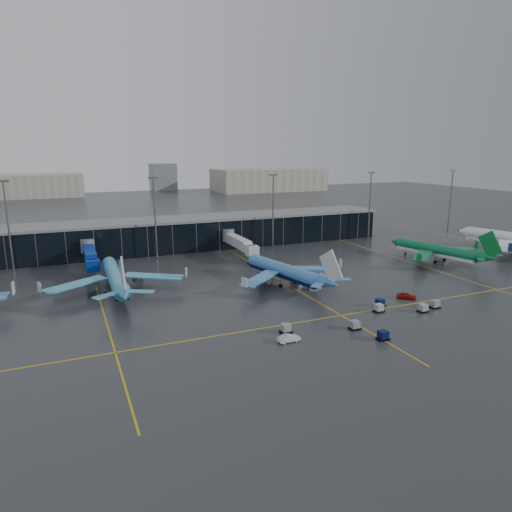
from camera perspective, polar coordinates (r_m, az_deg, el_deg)
name	(u,v)px	position (r m, az deg, el deg)	size (l,w,h in m)	color
ground	(267,300)	(104.27, 1.37, -5.53)	(600.00, 600.00, 0.00)	#282B2D
terminal_pier	(193,232)	(159.75, -7.89, 2.94)	(142.00, 17.00, 10.70)	black
jet_bridges	(90,255)	(136.03, -20.04, 0.10)	(94.00, 27.50, 7.20)	#595B60
flood_masts	(217,212)	(148.52, -4.88, 5.52)	(203.00, 0.50, 25.50)	#595B60
distant_hangars	(183,181)	(372.05, -9.06, 9.19)	(260.00, 71.00, 22.00)	#B2AD99
taxi_lines	(285,283)	(117.53, 3.67, -3.38)	(220.00, 120.00, 0.02)	gold
airliner_arkefly	(114,268)	(113.67, -17.30, -1.44)	(33.89, 38.59, 11.86)	#3C99C5
airliner_klm_near	(284,263)	(115.27, 3.53, -0.82)	(32.13, 36.59, 11.24)	#3C7FC6
airliner_aer_lingus	(436,243)	(149.49, 21.59, 1.49)	(31.84, 36.26, 11.14)	#0C6B3D
baggage_carts	(379,316)	(96.03, 15.14, -7.19)	(38.03, 16.41, 1.70)	black
mobile_airstair	(314,286)	(112.88, 7.21, -3.76)	(3.31, 3.82, 3.45)	silver
service_van_red	(406,296)	(110.46, 18.29, -4.73)	(1.76, 4.38, 1.49)	#A2170C
service_van_white	(289,338)	(82.62, 4.14, -10.20)	(1.46, 4.18, 1.38)	silver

